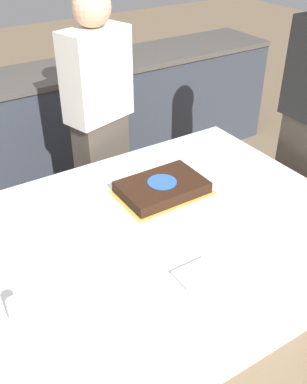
{
  "coord_description": "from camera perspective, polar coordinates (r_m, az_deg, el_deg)",
  "views": [
    {
      "loc": [
        -0.83,
        -1.49,
        2.0
      ],
      "look_at": [
        0.12,
        0.0,
        0.83
      ],
      "focal_mm": 42.0,
      "sensor_mm": 36.0,
      "label": 1
    }
  ],
  "objects": [
    {
      "name": "ground_plane",
      "position": [
        2.63,
        -2.21,
        -15.99
      ],
      "size": [
        14.0,
        14.0,
        0.0
      ],
      "primitive_type": "plane",
      "color": "#7A664C"
    },
    {
      "name": "back_counter",
      "position": [
        3.58,
        -15.98,
        6.83
      ],
      "size": [
        4.4,
        0.58,
        0.92
      ],
      "color": "#333842",
      "rests_on": "ground_plane"
    },
    {
      "name": "dining_table",
      "position": [
        2.36,
        -2.4,
        -10.26
      ],
      "size": [
        1.93,
        1.13,
        0.73
      ],
      "color": "silver",
      "rests_on": "ground_plane"
    },
    {
      "name": "cake",
      "position": [
        2.28,
        1.09,
        0.59
      ],
      "size": [
        0.46,
        0.32,
        0.07
      ],
      "color": "gold",
      "rests_on": "dining_table"
    },
    {
      "name": "plate_stack",
      "position": [
        2.02,
        -16.28,
        -6.21
      ],
      "size": [
        0.23,
        0.23,
        0.04
      ],
      "color": "white",
      "rests_on": "dining_table"
    },
    {
      "name": "wine_glass",
      "position": [
        1.63,
        -17.15,
        -14.36
      ],
      "size": [
        0.07,
        0.07,
        0.15
      ],
      "color": "white",
      "rests_on": "dining_table"
    },
    {
      "name": "side_plate_near_cake",
      "position": [
        2.49,
        -3.38,
        2.9
      ],
      "size": [
        0.2,
        0.2,
        0.0
      ],
      "color": "white",
      "rests_on": "dining_table"
    },
    {
      "name": "utensil_pile",
      "position": [
        1.83,
        5.48,
        -10.27
      ],
      "size": [
        0.17,
        0.11,
        0.02
      ],
      "color": "white",
      "rests_on": "dining_table"
    },
    {
      "name": "person_cutting_cake",
      "position": [
        2.76,
        -6.82,
        8.54
      ],
      "size": [
        0.43,
        0.3,
        1.61
      ],
      "rotation": [
        0.0,
        0.0,
        -2.86
      ],
      "color": "#4C4238",
      "rests_on": "ground_plane"
    }
  ]
}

